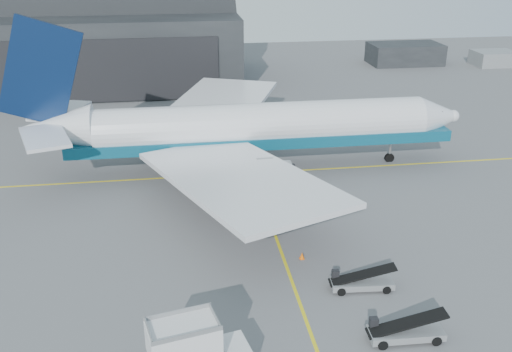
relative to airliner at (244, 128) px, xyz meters
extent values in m
plane|color=#565659|center=(0.80, -21.17, -4.83)|extent=(200.00, 200.00, 0.00)
cube|color=yellow|center=(0.80, -1.17, -4.82)|extent=(80.00, 0.25, 0.02)
cube|color=yellow|center=(0.80, -23.17, -4.82)|extent=(0.25, 40.00, 0.02)
cube|color=black|center=(-21.20, 43.83, 1.17)|extent=(50.00, 28.00, 12.00)
cube|color=black|center=(-21.20, 29.73, 0.17)|extent=(42.00, 0.40, 9.50)
cube|color=black|center=(38.80, 50.83, -4.83)|extent=(14.00, 8.00, 4.00)
cube|color=gray|center=(55.80, 46.83, -4.83)|extent=(8.00, 6.00, 2.80)
cylinder|color=white|center=(2.01, 0.00, 0.28)|extent=(35.42, 4.72, 4.72)
cone|color=white|center=(21.89, 0.00, 0.28)|extent=(4.33, 4.72, 4.72)
sphere|color=white|center=(23.86, 0.00, 0.28)|extent=(1.38, 1.38, 1.38)
cone|color=white|center=(-19.14, 0.00, 0.87)|extent=(6.89, 4.72, 4.72)
cube|color=black|center=(20.71, 0.00, 0.87)|extent=(2.56, 2.16, 0.69)
cube|color=#0C4E67|center=(2.01, 0.00, -1.24)|extent=(41.32, 4.77, 1.18)
cube|color=white|center=(-1.92, -11.81, -0.70)|extent=(18.14, 24.12, 1.44)
cube|color=white|center=(-1.92, 11.81, -0.70)|extent=(18.14, 24.12, 1.44)
cube|color=white|center=(-19.63, -4.43, 1.46)|extent=(6.02, 8.23, 0.34)
cube|color=white|center=(-19.63, 4.43, 1.46)|extent=(6.02, 8.23, 0.34)
cube|color=#08183A|center=(-20.12, 0.00, 6.68)|extent=(9.12, 0.49, 11.33)
cylinder|color=gray|center=(1.03, -7.87, -2.28)|extent=(5.12, 2.66, 2.66)
cylinder|color=gray|center=(1.03, 7.87, -2.28)|extent=(5.12, 2.66, 2.66)
cylinder|color=#A5A5AA|center=(16.77, 0.00, -3.46)|extent=(0.28, 0.28, 2.75)
cylinder|color=black|center=(16.77, 0.00, -4.39)|extent=(1.08, 0.34, 1.08)
cylinder|color=black|center=(0.05, -3.15, -4.29)|extent=(1.28, 0.44, 1.28)
cylinder|color=black|center=(0.05, 3.15, -4.29)|extent=(1.28, 0.44, 1.28)
cube|color=black|center=(-3.79, -31.16, -3.33)|extent=(0.45, 1.76, 0.84)
cube|color=silver|center=(-7.41, -31.95, -1.64)|extent=(4.35, 3.13, 1.88)
cube|color=black|center=(-1.06, -10.17, -4.29)|extent=(4.32, 2.94, 0.89)
cube|color=silver|center=(-0.48, -10.05, -3.50)|extent=(1.72, 2.03, 0.89)
cylinder|color=black|center=(0.50, -10.86, -4.44)|extent=(0.94, 0.52, 0.89)
cylinder|color=black|center=(0.09, -8.92, -4.44)|extent=(0.94, 0.52, 0.89)
cylinder|color=black|center=(-2.22, -11.42, -4.44)|extent=(0.94, 0.52, 0.89)
cylinder|color=black|center=(-2.62, -9.48, -4.44)|extent=(0.94, 0.52, 0.89)
cube|color=gray|center=(5.67, -24.12, -4.37)|extent=(4.67, 1.88, 0.47)
cube|color=black|center=(5.67, -24.12, -3.64)|extent=(4.93, 1.38, 1.33)
cube|color=black|center=(3.85, -23.42, -3.85)|extent=(0.55, 0.45, 0.62)
cylinder|color=black|center=(7.27, -24.97, -4.52)|extent=(0.64, 0.30, 0.62)
cylinder|color=black|center=(7.38, -23.52, -4.52)|extent=(0.64, 0.30, 0.62)
cylinder|color=black|center=(3.96, -24.73, -4.52)|extent=(0.64, 0.30, 0.62)
cylinder|color=black|center=(4.06, -23.28, -4.52)|extent=(0.64, 0.30, 0.62)
cube|color=gray|center=(6.68, -30.02, -4.34)|extent=(4.87, 1.80, 0.49)
cube|color=black|center=(6.68, -30.02, -3.58)|extent=(5.16, 1.27, 1.40)
cube|color=black|center=(4.73, -29.35, -3.79)|extent=(0.56, 0.46, 0.66)
cylinder|color=black|center=(8.40, -30.84, -4.51)|extent=(0.67, 0.30, 0.66)
cylinder|color=black|center=(8.46, -29.31, -4.51)|extent=(0.67, 0.30, 0.66)
cylinder|color=black|center=(4.91, -30.73, -4.51)|extent=(0.67, 0.30, 0.66)
cylinder|color=black|center=(4.96, -29.19, -4.51)|extent=(0.67, 0.30, 0.66)
cube|color=#F46107|center=(2.25, -19.38, -4.82)|extent=(0.39, 0.39, 0.03)
cone|color=#F46107|center=(2.25, -19.38, -4.55)|extent=(0.39, 0.39, 0.56)
camera|label=1|loc=(-7.10, -57.99, 19.24)|focal=40.00mm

